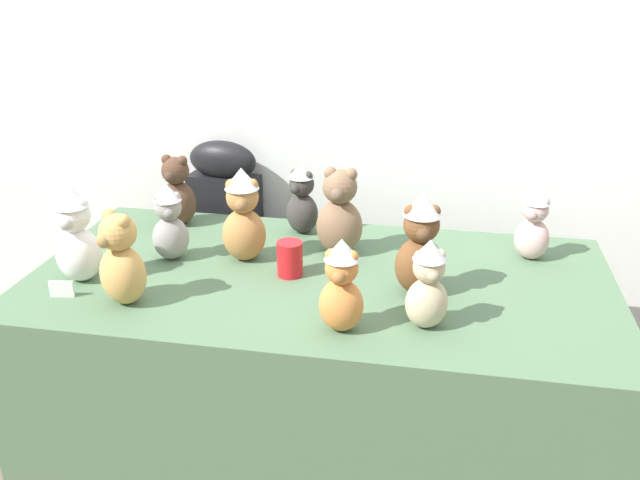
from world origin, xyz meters
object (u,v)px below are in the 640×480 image
(instrument_case, at_px, (228,258))
(teddy_bear_chestnut, at_px, (420,245))
(teddy_bear_charcoal, at_px, (302,199))
(teddy_bear_ash, at_px, (169,223))
(teddy_bear_ginger, at_px, (341,287))
(party_cup_red, at_px, (290,259))
(display_table, at_px, (320,378))
(teddy_bear_blush, at_px, (534,224))
(teddy_bear_cocoa, at_px, (177,193))
(teddy_bear_sand, at_px, (428,285))
(teddy_bear_caramel, at_px, (243,216))
(teddy_bear_snow, at_px, (76,235))
(teddy_bear_mocha, at_px, (340,214))
(teddy_bear_honey, at_px, (121,261))

(instrument_case, bearing_deg, teddy_bear_chestnut, -31.25)
(teddy_bear_charcoal, bearing_deg, teddy_bear_ash, -117.02)
(teddy_bear_ash, bearing_deg, teddy_bear_ginger, -55.27)
(teddy_bear_ash, bearing_deg, party_cup_red, -32.64)
(display_table, height_order, teddy_bear_blush, teddy_bear_blush)
(teddy_bear_charcoal, height_order, party_cup_red, teddy_bear_charcoal)
(teddy_bear_chestnut, relative_size, teddy_bear_cocoa, 1.18)
(teddy_bear_ginger, relative_size, teddy_bear_charcoal, 1.00)
(teddy_bear_ash, distance_m, party_cup_red, 0.41)
(teddy_bear_sand, height_order, teddy_bear_caramel, teddy_bear_caramel)
(teddy_bear_ash, xyz_separation_m, party_cup_red, (0.41, -0.05, -0.07))
(teddy_bear_snow, relative_size, teddy_bear_charcoal, 1.16)
(instrument_case, height_order, teddy_bear_mocha, teddy_bear_mocha)
(display_table, height_order, teddy_bear_chestnut, teddy_bear_chestnut)
(teddy_bear_mocha, bearing_deg, party_cup_red, -122.58)
(teddy_bear_charcoal, relative_size, party_cup_red, 2.39)
(teddy_bear_chestnut, xyz_separation_m, teddy_bear_blush, (0.35, 0.31, -0.03))
(teddy_bear_ginger, bearing_deg, teddy_bear_snow, 171.38)
(teddy_bear_ash, height_order, teddy_bear_sand, teddy_bear_ash)
(instrument_case, distance_m, party_cup_red, 0.78)
(teddy_bear_caramel, xyz_separation_m, teddy_bear_ginger, (0.38, -0.38, -0.02))
(teddy_bear_snow, xyz_separation_m, teddy_bear_charcoal, (0.58, 0.50, -0.02))
(teddy_bear_blush, bearing_deg, teddy_bear_charcoal, -165.51)
(teddy_bear_ash, relative_size, teddy_bear_charcoal, 0.98)
(teddy_bear_ash, distance_m, teddy_bear_blush, 1.17)
(teddy_bear_cocoa, distance_m, teddy_bear_snow, 0.51)
(teddy_bear_sand, bearing_deg, display_table, 122.53)
(teddy_bear_charcoal, bearing_deg, teddy_bear_snow, -115.42)
(teddy_bear_honey, bearing_deg, teddy_bear_cocoa, 125.00)
(teddy_bear_caramel, distance_m, party_cup_red, 0.21)
(instrument_case, height_order, teddy_bear_snow, teddy_bear_snow)
(teddy_bear_honey, distance_m, teddy_bear_charcoal, 0.72)
(teddy_bear_snow, bearing_deg, teddy_bear_caramel, 24.61)
(teddy_bear_cocoa, bearing_deg, teddy_bear_ash, -66.91)
(teddy_bear_caramel, bearing_deg, teddy_bear_ginger, -57.36)
(teddy_bear_ash, xyz_separation_m, teddy_bear_charcoal, (0.37, 0.30, 0.00))
(teddy_bear_blush, bearing_deg, teddy_bear_honey, -135.32)
(teddy_bear_cocoa, relative_size, teddy_bear_ginger, 1.00)
(teddy_bear_blush, xyz_separation_m, party_cup_red, (-0.74, -0.27, -0.06))
(teddy_bear_honey, xyz_separation_m, party_cup_red, (0.42, 0.26, -0.07))
(teddy_bear_snow, bearing_deg, teddy_bear_cocoa, 72.90)
(teddy_bear_cocoa, height_order, teddy_bear_blush, teddy_bear_cocoa)
(teddy_bear_mocha, height_order, teddy_bear_caramel, teddy_bear_caramel)
(teddy_bear_sand, bearing_deg, teddy_bear_ash, 140.33)
(teddy_bear_honey, relative_size, teddy_bear_ginger, 1.06)
(teddy_bear_ash, height_order, teddy_bear_charcoal, teddy_bear_charcoal)
(teddy_bear_snow, xyz_separation_m, party_cup_red, (0.62, 0.15, -0.09))
(teddy_bear_chestnut, height_order, teddy_bear_ginger, teddy_bear_chestnut)
(party_cup_red, bearing_deg, teddy_bear_ash, 173.20)
(teddy_bear_honey, bearing_deg, teddy_bear_ginger, 24.56)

